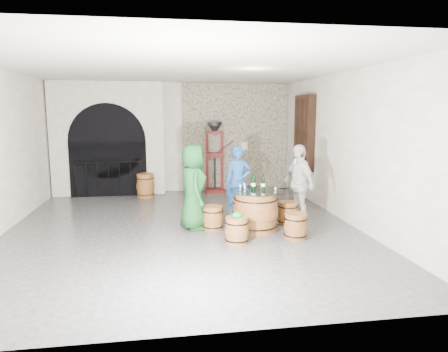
{
  "coord_description": "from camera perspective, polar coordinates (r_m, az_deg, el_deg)",
  "views": [
    {
      "loc": [
        -0.36,
        -7.92,
        2.34
      ],
      "look_at": [
        0.85,
        0.07,
        1.05
      ],
      "focal_mm": 32.0,
      "sensor_mm": 36.0,
      "label": 1
    }
  ],
  "objects": [
    {
      "name": "ground",
      "position": [
        8.27,
        -5.84,
        -7.42
      ],
      "size": [
        8.0,
        8.0,
        0.0
      ],
      "primitive_type": "plane",
      "color": "#2C2C2F",
      "rests_on": "ground"
    },
    {
      "name": "wall_back",
      "position": [
        11.95,
        -6.92,
        5.46
      ],
      "size": [
        8.0,
        0.0,
        8.0
      ],
      "primitive_type": "plane",
      "rotation": [
        1.57,
        0.0,
        0.0
      ],
      "color": "silver",
      "rests_on": "ground"
    },
    {
      "name": "wall_front",
      "position": [
        4.01,
        -3.37,
        -1.62
      ],
      "size": [
        8.0,
        0.0,
        8.0
      ],
      "primitive_type": "plane",
      "rotation": [
        -1.57,
        0.0,
        0.0
      ],
      "color": "silver",
      "rests_on": "ground"
    },
    {
      "name": "wall_right",
      "position": [
        8.84,
        17.32,
        3.86
      ],
      "size": [
        0.0,
        8.0,
        8.0
      ],
      "primitive_type": "plane",
      "rotation": [
        1.57,
        0.0,
        -1.57
      ],
      "color": "silver",
      "rests_on": "ground"
    },
    {
      "name": "ceiling",
      "position": [
        7.98,
        -6.22,
        15.2
      ],
      "size": [
        8.0,
        8.0,
        0.0
      ],
      "primitive_type": "plane",
      "rotation": [
        3.14,
        0.0,
        0.0
      ],
      "color": "beige",
      "rests_on": "wall_back"
    },
    {
      "name": "stone_facing_panel",
      "position": [
        12.08,
        1.69,
        5.56
      ],
      "size": [
        3.2,
        0.12,
        3.18
      ],
      "primitive_type": "cube",
      "color": "#9F957E",
      "rests_on": "ground"
    },
    {
      "name": "arched_opening",
      "position": [
        11.79,
        -16.18,
        5.03
      ],
      "size": [
        3.1,
        0.6,
        3.19
      ],
      "color": "silver",
      "rests_on": "ground"
    },
    {
      "name": "shuttered_window",
      "position": [
        10.99,
        11.33,
        6.08
      ],
      "size": [
        0.23,
        1.1,
        2.0
      ],
      "color": "black",
      "rests_on": "wall_right"
    },
    {
      "name": "barrel_table",
      "position": [
        7.98,
        4.55,
        -4.96
      ],
      "size": [
        1.07,
        1.07,
        0.82
      ],
      "color": "brown",
      "rests_on": "ground"
    },
    {
      "name": "barrel_stool_left",
      "position": [
        8.09,
        -1.65,
        -5.99
      ],
      "size": [
        0.44,
        0.44,
        0.48
      ],
      "color": "brown",
      "rests_on": "ground"
    },
    {
      "name": "barrel_stool_far",
      "position": [
        8.82,
        2.59,
        -4.73
      ],
      "size": [
        0.44,
        0.44,
        0.48
      ],
      "color": "brown",
      "rests_on": "ground"
    },
    {
      "name": "barrel_stool_right",
      "position": [
        8.57,
        9.12,
        -5.24
      ],
      "size": [
        0.44,
        0.44,
        0.48
      ],
      "color": "brown",
      "rests_on": "ground"
    },
    {
      "name": "barrel_stool_near_right",
      "position": [
        7.64,
        10.19,
        -7.04
      ],
      "size": [
        0.44,
        0.44,
        0.48
      ],
      "color": "brown",
      "rests_on": "ground"
    },
    {
      "name": "barrel_stool_near_left",
      "position": [
        7.27,
        1.84,
        -7.75
      ],
      "size": [
        0.44,
        0.44,
        0.48
      ],
      "color": "brown",
      "rests_on": "ground"
    },
    {
      "name": "green_cap",
      "position": [
        7.19,
        1.88,
        -5.61
      ],
      "size": [
        0.23,
        0.18,
        0.1
      ],
      "color": "#0C8437",
      "rests_on": "barrel_stool_near_left"
    },
    {
      "name": "person_green",
      "position": [
        8.01,
        -4.4,
        -1.6
      ],
      "size": [
        0.61,
        0.88,
        1.72
      ],
      "primitive_type": "imported",
      "rotation": [
        0.0,
        0.0,
        1.65
      ],
      "color": "#13441B",
      "rests_on": "ground"
    },
    {
      "name": "person_blue",
      "position": [
        8.96,
        2.05,
        -0.83
      ],
      "size": [
        0.61,
        0.42,
        1.6
      ],
      "primitive_type": "imported",
      "rotation": [
        0.0,
        0.0,
        -0.07
      ],
      "color": "navy",
      "rests_on": "ground"
    },
    {
      "name": "person_white",
      "position": [
        8.64,
        10.58,
        -1.09
      ],
      "size": [
        0.65,
        1.06,
        1.68
      ],
      "primitive_type": "imported",
      "rotation": [
        0.0,
        0.0,
        -1.31
      ],
      "color": "beige",
      "rests_on": "ground"
    },
    {
      "name": "wine_bottle_left",
      "position": [
        7.94,
        4.26,
        -1.01
      ],
      "size": [
        0.08,
        0.08,
        0.32
      ],
      "color": "black",
      "rests_on": "barrel_table"
    },
    {
      "name": "wine_bottle_center",
      "position": [
        7.91,
        5.63,
        -1.07
      ],
      "size": [
        0.08,
        0.08,
        0.32
      ],
      "color": "black",
      "rests_on": "barrel_table"
    },
    {
      "name": "wine_bottle_right",
      "position": [
        7.97,
        4.15,
        -0.97
      ],
      "size": [
        0.08,
        0.08,
        0.32
      ],
      "color": "black",
      "rests_on": "barrel_table"
    },
    {
      "name": "tasting_glass_a",
      "position": [
        7.82,
        3.0,
        -1.77
      ],
      "size": [
        0.05,
        0.05,
        0.1
      ],
      "primitive_type": null,
      "color": "#BE7424",
      "rests_on": "barrel_table"
    },
    {
      "name": "tasting_glass_b",
      "position": [
        8.05,
        5.65,
        -1.49
      ],
      "size": [
        0.05,
        0.05,
        0.1
      ],
      "primitive_type": null,
      "color": "#BE7424",
      "rests_on": "barrel_table"
    },
    {
      "name": "tasting_glass_c",
      "position": [
        8.12,
        2.93,
        -1.36
      ],
      "size": [
        0.05,
        0.05,
        0.1
      ],
      "primitive_type": null,
      "color": "#BE7424",
      "rests_on": "barrel_table"
    },
    {
      "name": "tasting_glass_d",
      "position": [
        8.14,
        5.38,
        -1.36
      ],
      "size": [
        0.05,
        0.05,
        0.1
      ],
      "primitive_type": null,
      "color": "#BE7424",
      "rests_on": "barrel_table"
    },
    {
      "name": "tasting_glass_e",
      "position": [
        7.72,
        7.37,
        -1.97
      ],
      "size": [
        0.05,
        0.05,
        0.1
      ],
      "primitive_type": null,
      "color": "#BE7424",
      "rests_on": "barrel_table"
    },
    {
      "name": "tasting_glass_f",
      "position": [
        7.91,
        2.35,
        -1.64
      ],
      "size": [
        0.05,
        0.05,
        0.1
      ],
      "primitive_type": null,
      "color": "#BE7424",
      "rests_on": "barrel_table"
    },
    {
      "name": "side_barrel",
      "position": [
        11.27,
        -11.16,
        -1.36
      ],
      "size": [
        0.5,
        0.5,
        0.67
      ],
      "rotation": [
        0.0,
        0.0,
        -0.39
      ],
      "color": "brown",
      "rests_on": "ground"
    },
    {
      "name": "corking_press",
      "position": [
        11.67,
        -1.35,
        3.48
      ],
      "size": [
        0.85,
        0.49,
        2.07
      ],
      "rotation": [
        0.0,
        0.0,
        -0.06
      ],
      "color": "#4C100C",
      "rests_on": "ground"
    },
    {
      "name": "control_box",
      "position": [
        12.07,
        2.93,
        4.36
      ],
      "size": [
        0.18,
        0.1,
        0.22
      ],
      "primitive_type": "cube",
      "color": "silver",
      "rests_on": "wall_back"
    }
  ]
}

